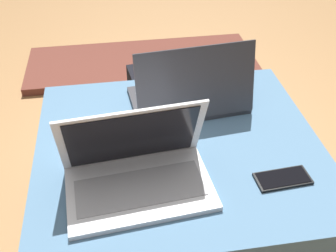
{
  "coord_description": "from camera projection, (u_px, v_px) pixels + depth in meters",
  "views": [
    {
      "loc": [
        -0.17,
        -0.87,
        1.26
      ],
      "look_at": [
        -0.04,
        -0.01,
        0.55
      ],
      "focal_mm": 42.0,
      "sensor_mm": 36.0,
      "label": 1
    }
  ],
  "objects": [
    {
      "name": "cell_phone",
      "position": [
        283.0,
        178.0,
        1.06
      ],
      "size": [
        0.15,
        0.08,
        0.01
      ],
      "rotation": [
        0.0,
        0.0,
        1.63
      ],
      "color": "black",
      "rests_on": "ottoman"
    },
    {
      "name": "ottoman",
      "position": [
        178.0,
        196.0,
        1.33
      ],
      "size": [
        0.85,
        0.76,
        0.47
      ],
      "color": "#2A3D4E",
      "rests_on": "ground_plane"
    },
    {
      "name": "fireplace_hearth",
      "position": [
        142.0,
        62.0,
        2.46
      ],
      "size": [
        1.4,
        0.5,
        0.04
      ],
      "color": "brown",
      "rests_on": "ground_plane"
    },
    {
      "name": "laptop_far",
      "position": [
        190.0,
        94.0,
        1.3
      ],
      "size": [
        0.4,
        0.27,
        0.24
      ],
      "rotation": [
        0.0,
        0.0,
        3.24
      ],
      "color": "#333338",
      "rests_on": "ottoman"
    },
    {
      "name": "backpack",
      "position": [
        165.0,
        113.0,
        1.74
      ],
      "size": [
        0.31,
        0.27,
        0.49
      ],
      "rotation": [
        0.0,
        0.0,
        3.27
      ],
      "color": "black",
      "rests_on": "ground_plane"
    },
    {
      "name": "laptop_near",
      "position": [
        137.0,
        171.0,
        1.03
      ],
      "size": [
        0.4,
        0.27,
        0.24
      ],
      "rotation": [
        0.0,
        0.0,
        0.09
      ],
      "color": "silver",
      "rests_on": "ottoman"
    },
    {
      "name": "ground_plane",
      "position": [
        177.0,
        238.0,
        1.48
      ],
      "size": [
        14.0,
        14.0,
        0.0
      ],
      "primitive_type": "plane",
      "color": "#9E7042"
    }
  ]
}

